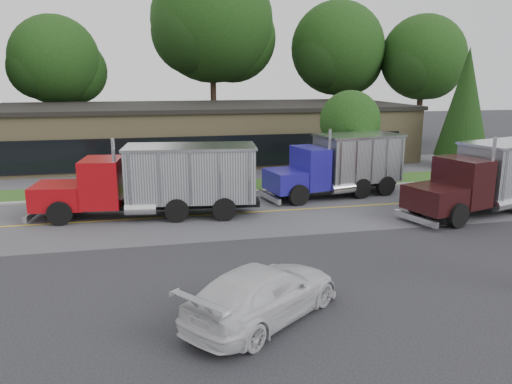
# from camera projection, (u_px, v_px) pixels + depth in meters

# --- Properties ---
(ground) EXTENTS (140.00, 140.00, 0.00)m
(ground) POSITION_uv_depth(u_px,v_px,m) (232.00, 294.00, 15.44)
(ground) COLOR #38383D
(ground) RESTS_ON ground
(road) EXTENTS (60.00, 8.00, 0.02)m
(road) POSITION_uv_depth(u_px,v_px,m) (201.00, 215.00, 23.99)
(road) COLOR slate
(road) RESTS_ON ground
(center_line) EXTENTS (60.00, 0.12, 0.01)m
(center_line) POSITION_uv_depth(u_px,v_px,m) (201.00, 215.00, 23.99)
(center_line) COLOR gold
(center_line) RESTS_ON ground
(curb) EXTENTS (60.00, 0.30, 0.12)m
(curb) POSITION_uv_depth(u_px,v_px,m) (193.00, 195.00, 27.99)
(curb) COLOR #9E9E99
(curb) RESTS_ON ground
(grass_verge) EXTENTS (60.00, 3.40, 0.03)m
(grass_verge) POSITION_uv_depth(u_px,v_px,m) (190.00, 188.00, 29.70)
(grass_verge) COLOR #2B5F20
(grass_verge) RESTS_ON ground
(far_parking) EXTENTS (60.00, 7.00, 0.02)m
(far_parking) POSITION_uv_depth(u_px,v_px,m) (184.00, 173.00, 34.45)
(far_parking) COLOR slate
(far_parking) RESTS_ON ground
(strip_mall) EXTENTS (32.00, 12.00, 4.00)m
(strip_mall) POSITION_uv_depth(u_px,v_px,m) (202.00, 133.00, 40.11)
(strip_mall) COLOR #95825B
(strip_mall) RESTS_ON ground
(tree_far_b) EXTENTS (8.24, 7.75, 11.75)m
(tree_far_b) POSITION_uv_depth(u_px,v_px,m) (57.00, 64.00, 44.09)
(tree_far_b) COLOR #382619
(tree_far_b) RESTS_ON ground
(tree_far_c) EXTENTS (11.95, 11.24, 17.04)m
(tree_far_c) POSITION_uv_depth(u_px,v_px,m) (214.00, 27.00, 46.27)
(tree_far_c) COLOR #382619
(tree_far_c) RESTS_ON ground
(tree_far_d) EXTENTS (9.49, 8.93, 13.53)m
(tree_far_d) POSITION_uv_depth(u_px,v_px,m) (338.00, 53.00, 48.28)
(tree_far_d) COLOR #382619
(tree_far_d) RESTS_ON ground
(tree_far_e) EXTENTS (8.59, 8.08, 12.25)m
(tree_far_e) POSITION_uv_depth(u_px,v_px,m) (423.00, 62.00, 48.20)
(tree_far_e) COLOR #382619
(tree_far_e) RESTS_ON ground
(evergreen_right) EXTENTS (3.75, 3.75, 8.53)m
(evergreen_right) POSITION_uv_depth(u_px,v_px,m) (465.00, 102.00, 35.61)
(evergreen_right) COLOR #382619
(evergreen_right) RESTS_ON ground
(tree_verge) EXTENTS (3.99, 3.76, 5.69)m
(tree_verge) POSITION_uv_depth(u_px,v_px,m) (350.00, 124.00, 30.99)
(tree_verge) COLOR #382619
(tree_verge) RESTS_ON ground
(dump_truck_red) EXTENTS (10.61, 3.71, 3.36)m
(dump_truck_red) POSITION_uv_depth(u_px,v_px,m) (161.00, 179.00, 23.53)
(dump_truck_red) COLOR black
(dump_truck_red) RESTS_ON ground
(dump_truck_blue) EXTENTS (8.03, 3.99, 3.36)m
(dump_truck_blue) POSITION_uv_depth(u_px,v_px,m) (341.00, 163.00, 27.68)
(dump_truck_blue) COLOR black
(dump_truck_blue) RESTS_ON ground
(dump_truck_maroon) EXTENTS (9.51, 5.03, 3.36)m
(dump_truck_maroon) POSITION_uv_depth(u_px,v_px,m) (495.00, 175.00, 24.51)
(dump_truck_maroon) COLOR black
(dump_truck_maroon) RESTS_ON ground
(rally_car) EXTENTS (5.42, 4.91, 1.52)m
(rally_car) POSITION_uv_depth(u_px,v_px,m) (264.00, 293.00, 13.73)
(rally_car) COLOR silver
(rally_car) RESTS_ON ground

